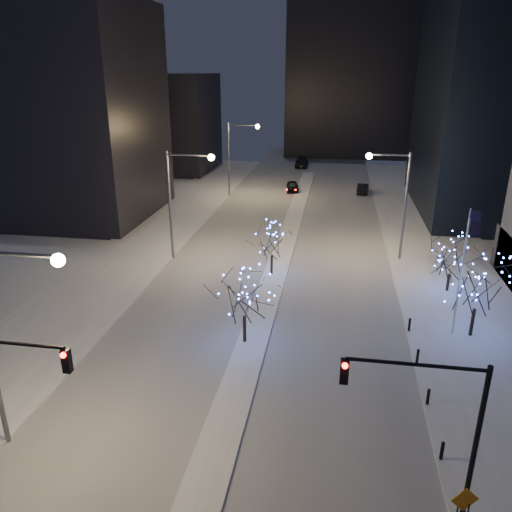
% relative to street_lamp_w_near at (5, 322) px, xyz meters
% --- Properties ---
extents(ground, '(160.00, 160.00, 0.00)m').
position_rel_street_lamp_w_near_xyz_m(ground, '(8.94, -2.00, -6.50)').
color(ground, white).
rests_on(ground, ground).
extents(road, '(20.00, 130.00, 0.02)m').
position_rel_street_lamp_w_near_xyz_m(road, '(8.94, 33.00, -6.49)').
color(road, '#AAAFB9').
rests_on(road, ground).
extents(median, '(2.00, 80.00, 0.15)m').
position_rel_street_lamp_w_near_xyz_m(median, '(8.94, 28.00, -6.42)').
color(median, white).
rests_on(median, ground).
extents(east_sidewalk, '(10.00, 90.00, 0.15)m').
position_rel_street_lamp_w_near_xyz_m(east_sidewalk, '(23.94, 18.00, -6.42)').
color(east_sidewalk, white).
rests_on(east_sidewalk, ground).
extents(west_sidewalk, '(8.00, 90.00, 0.15)m').
position_rel_street_lamp_w_near_xyz_m(west_sidewalk, '(-5.06, 18.00, -6.42)').
color(west_sidewalk, white).
rests_on(west_sidewalk, ground).
extents(filler_west_near, '(22.00, 18.00, 24.00)m').
position_rel_street_lamp_w_near_xyz_m(filler_west_near, '(-19.06, 38.00, 5.50)').
color(filler_west_near, black).
rests_on(filler_west_near, ground).
extents(filler_west_far, '(18.00, 16.00, 16.00)m').
position_rel_street_lamp_w_near_xyz_m(filler_west_far, '(-17.06, 68.00, 1.50)').
color(filler_west_far, black).
rests_on(filler_west_far, ground).
extents(horizon_block, '(24.00, 14.00, 42.00)m').
position_rel_street_lamp_w_near_xyz_m(horizon_block, '(14.94, 90.00, 14.50)').
color(horizon_block, black).
rests_on(horizon_block, ground).
extents(street_lamp_w_near, '(4.40, 0.56, 10.00)m').
position_rel_street_lamp_w_near_xyz_m(street_lamp_w_near, '(0.00, 0.00, 0.00)').
color(street_lamp_w_near, '#595E66').
rests_on(street_lamp_w_near, ground).
extents(street_lamp_w_mid, '(4.40, 0.56, 10.00)m').
position_rel_street_lamp_w_near_xyz_m(street_lamp_w_mid, '(0.00, 25.00, 0.00)').
color(street_lamp_w_mid, '#595E66').
rests_on(street_lamp_w_mid, ground).
extents(street_lamp_w_far, '(4.40, 0.56, 10.00)m').
position_rel_street_lamp_w_near_xyz_m(street_lamp_w_far, '(0.00, 50.00, 0.00)').
color(street_lamp_w_far, '#595E66').
rests_on(street_lamp_w_far, ground).
extents(street_lamp_east, '(3.90, 0.56, 10.00)m').
position_rel_street_lamp_w_near_xyz_m(street_lamp_east, '(19.02, 28.00, -0.05)').
color(street_lamp_east, '#595E66').
rests_on(street_lamp_east, ground).
extents(traffic_signal_east, '(5.26, 0.43, 7.00)m').
position_rel_street_lamp_w_near_xyz_m(traffic_signal_east, '(17.88, -1.00, -1.74)').
color(traffic_signal_east, black).
rests_on(traffic_signal_east, ground).
extents(flagpoles, '(1.35, 2.60, 8.00)m').
position_rel_street_lamp_w_near_xyz_m(flagpoles, '(22.30, 15.25, -1.70)').
color(flagpoles, silver).
rests_on(flagpoles, east_sidewalk).
extents(bollards, '(0.16, 12.16, 0.90)m').
position_rel_street_lamp_w_near_xyz_m(bollards, '(19.14, 8.00, -5.90)').
color(bollards, black).
rests_on(bollards, east_sidewalk).
extents(car_near, '(2.24, 4.44, 1.45)m').
position_rel_street_lamp_w_near_xyz_m(car_near, '(7.44, 54.13, -5.77)').
color(car_near, black).
rests_on(car_near, ground).
extents(car_mid, '(1.89, 4.40, 1.41)m').
position_rel_street_lamp_w_near_xyz_m(car_mid, '(17.49, 54.64, -5.79)').
color(car_mid, black).
rests_on(car_mid, ground).
extents(car_far, '(2.39, 5.64, 1.62)m').
position_rel_street_lamp_w_near_xyz_m(car_far, '(7.28, 73.58, -5.69)').
color(car_far, black).
rests_on(car_far, ground).
extents(holiday_tree_median_near, '(4.58, 4.58, 5.19)m').
position_rel_street_lamp_w_near_xyz_m(holiday_tree_median_near, '(8.44, 10.81, -3.00)').
color(holiday_tree_median_near, black).
rests_on(holiday_tree_median_near, median).
extents(holiday_tree_median_far, '(3.80, 3.80, 4.57)m').
position_rel_street_lamp_w_near_xyz_m(holiday_tree_median_far, '(8.64, 22.43, -3.38)').
color(holiday_tree_median_far, black).
rests_on(holiday_tree_median_far, median).
extents(holiday_tree_plaza_near, '(6.19, 6.19, 5.78)m').
position_rel_street_lamp_w_near_xyz_m(holiday_tree_plaza_near, '(23.09, 14.01, -2.68)').
color(holiday_tree_plaza_near, black).
rests_on(holiday_tree_plaza_near, east_sidewalk).
extents(holiday_tree_plaza_far, '(4.58, 4.58, 4.77)m').
position_rel_street_lamp_w_near_xyz_m(holiday_tree_plaza_far, '(22.93, 21.21, -3.43)').
color(holiday_tree_plaza_far, black).
rests_on(holiday_tree_plaza_far, east_sidewalk).
extents(construction_sign, '(1.09, 0.32, 1.84)m').
position_rel_street_lamp_w_near_xyz_m(construction_sign, '(19.24, -1.55, -5.24)').
color(construction_sign, black).
rests_on(construction_sign, east_sidewalk).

